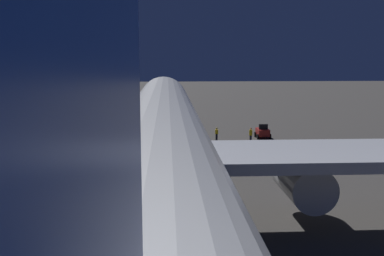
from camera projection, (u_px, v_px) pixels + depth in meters
The scene contains 9 objects.
ground_plane at pixel (162, 195), 35.55m from camera, with size 320.00×320.00×0.00m, color #383533.
airliner_at_gate at pixel (160, 150), 26.16m from camera, with size 52.11×63.51×19.35m.
jet_bridge at pixel (30, 112), 42.83m from camera, with size 23.86×3.40×7.15m.
baggage_tug_spare at pixel (263, 132), 60.22m from camera, with size 1.86×2.49×1.95m.
ground_crew_near_nose_gear at pixel (217, 133), 58.38m from camera, with size 0.40×0.40×1.72m.
ground_crew_by_belt_loader at pixel (199, 132), 59.17m from camera, with size 0.40×0.40×1.75m.
ground_crew_marshaller_fwd at pixel (251, 134), 57.09m from camera, with size 0.40×0.40×1.89m.
traffic_cone_nose_port at pixel (181, 141), 57.01m from camera, with size 0.36×0.36×0.55m, color orange.
traffic_cone_nose_starboard at pixel (147, 141), 56.77m from camera, with size 0.36×0.36×0.55m, color orange.
Camera 1 is at (-0.44, 34.33, 10.92)m, focal length 41.90 mm.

